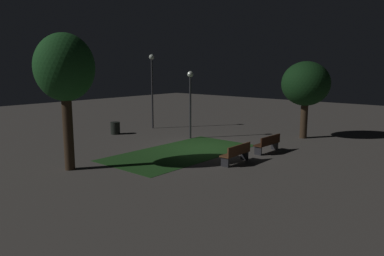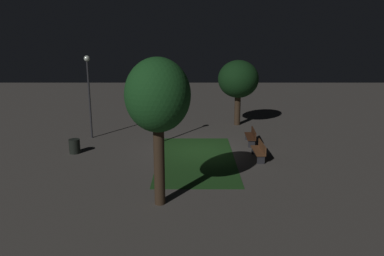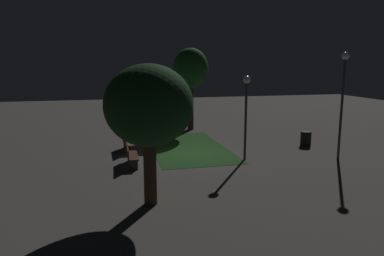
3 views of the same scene
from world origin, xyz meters
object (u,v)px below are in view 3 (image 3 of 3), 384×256
at_px(tree_back_right, 191,69).
at_px(trash_bin, 306,138).
at_px(tree_lawn_side, 149,107).
at_px(bench_path_side, 127,142).
at_px(bench_lawn_edge, 131,155).
at_px(lamp_post_plaza_west, 246,102).
at_px(lamp_post_plaza_east, 343,89).

distance_m(tree_back_right, trash_bin, 9.11).
distance_m(tree_lawn_side, trash_bin, 12.17).
xyz_separation_m(bench_path_side, trash_bin, (0.99, 10.04, -0.09)).
height_order(bench_lawn_edge, lamp_post_plaza_west, lamp_post_plaza_west).
distance_m(tree_back_right, lamp_post_plaza_west, 8.67).
relative_size(bench_path_side, tree_back_right, 0.32).
bearing_deg(lamp_post_plaza_west, bench_lawn_edge, -92.90).
bearing_deg(tree_back_right, bench_path_side, -41.53).
bearing_deg(bench_path_side, tree_lawn_side, 2.19).
relative_size(lamp_post_plaza_west, trash_bin, 5.13).
relative_size(tree_back_right, tree_lawn_side, 1.22).
height_order(bench_path_side, lamp_post_plaza_east, lamp_post_plaza_east).
height_order(bench_lawn_edge, lamp_post_plaza_east, lamp_post_plaza_east).
bearing_deg(lamp_post_plaza_west, bench_path_side, -119.65).
height_order(tree_back_right, lamp_post_plaza_east, tree_back_right).
xyz_separation_m(tree_back_right, trash_bin, (6.41, 5.24, -3.80)).
height_order(bench_path_side, bench_lawn_edge, same).
height_order(bench_path_side, tree_back_right, tree_back_right).
bearing_deg(bench_path_side, tree_back_right, 138.47).
xyz_separation_m(lamp_post_plaza_east, trash_bin, (-3.18, 0.13, -3.04)).
bearing_deg(tree_lawn_side, bench_path_side, -177.81).
relative_size(lamp_post_plaza_east, trash_bin, 6.51).
distance_m(bench_lawn_edge, trash_bin, 10.21).
relative_size(bench_path_side, trash_bin, 2.29).
bearing_deg(bench_path_side, trash_bin, 84.39).
distance_m(bench_lawn_edge, lamp_post_plaza_east, 10.42).
relative_size(tree_back_right, lamp_post_plaza_west, 1.40).
distance_m(tree_lawn_side, lamp_post_plaza_east, 10.24).
xyz_separation_m(bench_lawn_edge, tree_lawn_side, (4.85, 0.29, 2.79)).
height_order(tree_lawn_side, lamp_post_plaza_east, lamp_post_plaza_east).
distance_m(tree_back_right, lamp_post_plaza_east, 10.88).
bearing_deg(trash_bin, lamp_post_plaza_east, -2.41).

